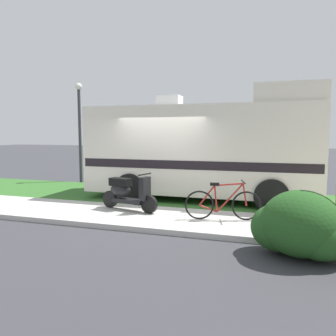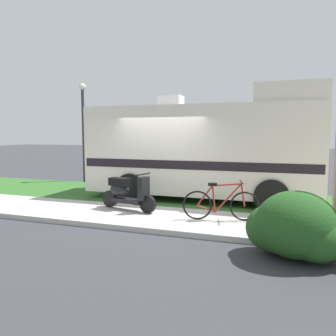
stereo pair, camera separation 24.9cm
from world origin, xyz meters
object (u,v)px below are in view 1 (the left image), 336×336
object	(u,v)px
scooter	(127,192)
motorhome_rv	(205,149)
bicycle	(223,203)
street_lamp_post	(80,123)
pickup_truck_near	(196,159)

from	to	relation	value
scooter	motorhome_rv	bearing A→B (deg)	57.42
motorhome_rv	bicycle	world-z (taller)	motorhome_rv
motorhome_rv	street_lamp_post	world-z (taller)	street_lamp_post
bicycle	street_lamp_post	world-z (taller)	street_lamp_post
scooter	street_lamp_post	distance (m)	6.34
scooter	bicycle	bearing A→B (deg)	-5.70
pickup_truck_near	street_lamp_post	world-z (taller)	street_lamp_post
motorhome_rv	pickup_truck_near	xyz separation A→B (m)	(-1.22, 4.21, -0.67)
bicycle	street_lamp_post	distance (m)	8.31
scooter	pickup_truck_near	distance (m)	6.61
motorhome_rv	street_lamp_post	xyz separation A→B (m)	(-5.63, 2.06, 0.90)
motorhome_rv	street_lamp_post	distance (m)	6.06
motorhome_rv	scooter	bearing A→B (deg)	-122.58
bicycle	motorhome_rv	bearing A→B (deg)	109.71
bicycle	street_lamp_post	size ratio (longest dim) A/B	0.41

